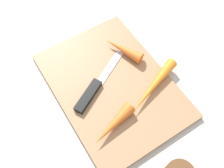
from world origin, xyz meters
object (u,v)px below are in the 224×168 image
(knife, at_px, (92,93))
(carrot_shortest, at_px, (123,49))
(cutting_board, at_px, (112,85))
(carrot_longest, at_px, (154,86))
(carrot_medium, at_px, (113,125))

(knife, distance_m, carrot_shortest, 0.14)
(cutting_board, relative_size, carrot_longest, 2.16)
(cutting_board, distance_m, carrot_shortest, 0.10)
(carrot_medium, relative_size, carrot_longest, 0.67)
(cutting_board, xyz_separation_m, carrot_longest, (0.06, 0.08, 0.02))
(cutting_board, xyz_separation_m, carrot_shortest, (-0.06, 0.07, 0.02))
(cutting_board, height_order, carrot_shortest, carrot_shortest)
(knife, bearing_deg, carrot_longest, -54.91)
(carrot_medium, relative_size, carrot_shortest, 1.07)
(cutting_board, distance_m, carrot_medium, 0.11)
(cutting_board, relative_size, carrot_shortest, 3.45)
(carrot_longest, bearing_deg, carrot_medium, -6.60)
(cutting_board, distance_m, knife, 0.05)
(knife, xyz_separation_m, carrot_medium, (0.09, -0.00, 0.01))
(carrot_medium, height_order, carrot_longest, carrot_medium)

